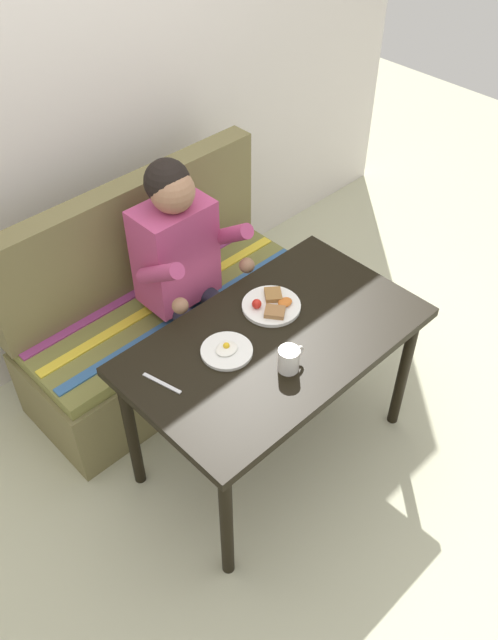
# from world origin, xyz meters

# --- Properties ---
(ground_plane) EXTENTS (8.00, 8.00, 0.00)m
(ground_plane) POSITION_xyz_m (0.00, 0.00, 0.00)
(ground_plane) COLOR #BDBD9C
(back_wall) EXTENTS (4.40, 0.10, 2.60)m
(back_wall) POSITION_xyz_m (0.00, 1.27, 1.30)
(back_wall) COLOR silver
(back_wall) RESTS_ON ground
(table) EXTENTS (1.20, 0.70, 0.73)m
(table) POSITION_xyz_m (0.00, 0.00, 0.65)
(table) COLOR black
(table) RESTS_ON ground
(couch) EXTENTS (1.44, 0.56, 1.00)m
(couch) POSITION_xyz_m (0.00, 0.76, 0.33)
(couch) COLOR olive
(couch) RESTS_ON ground
(person) EXTENTS (0.45, 0.61, 1.21)m
(person) POSITION_xyz_m (0.04, 0.59, 0.74)
(person) COLOR #B13F70
(person) RESTS_ON ground
(plate_breakfast) EXTENTS (0.24, 0.24, 0.05)m
(plate_breakfast) POSITION_xyz_m (0.11, 0.13, 0.74)
(plate_breakfast) COLOR white
(plate_breakfast) RESTS_ON table
(plate_eggs) EXTENTS (0.20, 0.20, 0.04)m
(plate_eggs) POSITION_xyz_m (-0.19, 0.07, 0.74)
(plate_eggs) COLOR white
(plate_eggs) RESTS_ON table
(coffee_mug) EXTENTS (0.12, 0.08, 0.10)m
(coffee_mug) POSITION_xyz_m (-0.08, -0.15, 0.78)
(coffee_mug) COLOR white
(coffee_mug) RESTS_ON table
(fork) EXTENTS (0.05, 0.17, 0.00)m
(fork) POSITION_xyz_m (-0.47, 0.12, 0.73)
(fork) COLOR silver
(fork) RESTS_ON table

